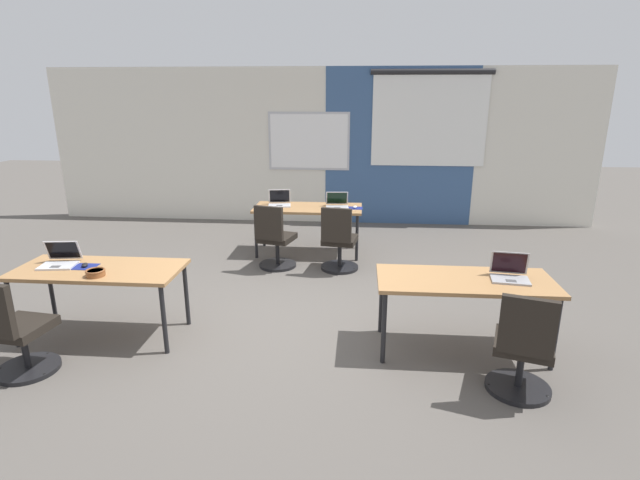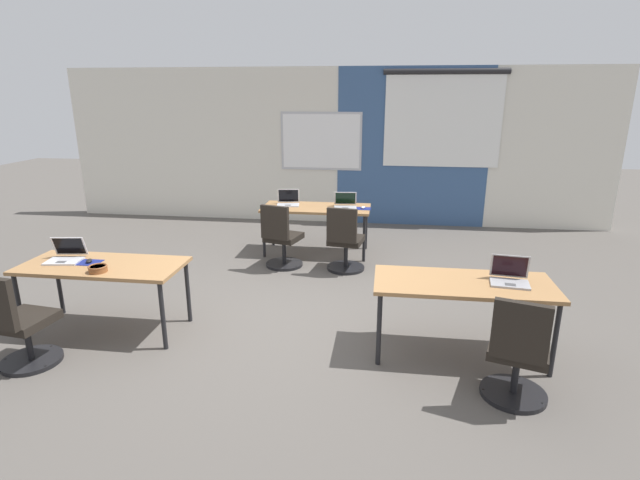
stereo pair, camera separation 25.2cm
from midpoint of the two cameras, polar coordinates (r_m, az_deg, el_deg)
ground_plane at (r=5.46m, az=-5.19°, el=-8.76°), size 24.00×24.00×0.00m
back_wall_assembly at (r=9.13m, az=-0.58°, el=10.92°), size 10.00×0.27×2.80m
desk_near_left at (r=5.28m, az=-25.67°, el=-3.58°), size 1.60×0.70×0.72m
desk_near_right at (r=4.65m, az=15.09°, el=-5.11°), size 1.60×0.70×0.72m
desk_far_center at (r=7.30m, az=-2.40°, el=3.42°), size 1.60×0.70×0.72m
laptop_far_right at (r=7.25m, az=1.03°, el=4.22°), size 0.35×0.35×0.22m
mousepad_far_right at (r=7.21m, az=3.12°, el=3.74°), size 0.22×0.19×0.00m
mouse_far_right at (r=7.20m, az=3.13°, el=3.89°), size 0.08×0.11×0.03m
chair_far_right at (r=6.63m, az=1.12°, el=-0.51°), size 0.52×0.57×0.92m
laptop_near_right_end at (r=4.73m, az=19.91°, el=-3.74°), size 0.36×0.31×0.24m
chair_near_right_end at (r=4.22m, az=21.02°, el=-12.26°), size 0.55×0.60×0.92m
laptop_far_left at (r=7.41m, az=-5.73°, el=4.43°), size 0.37×0.34×0.23m
chair_far_left at (r=6.76m, az=-6.35°, el=-0.25°), size 0.54×0.59×0.92m
laptop_near_left_end at (r=5.51m, az=-29.32°, el=-2.08°), size 0.37×0.36×0.23m
mousepad_near_left_end at (r=5.35m, az=-27.02°, el=-2.81°), size 0.22×0.19×0.00m
mouse_near_left_end at (r=5.34m, az=-27.04°, el=-2.62°), size 0.09×0.11×0.03m
chair_near_left_end at (r=5.00m, az=-33.35°, el=-9.37°), size 0.52×0.56×0.92m
snack_bowl at (r=5.03m, az=-26.10°, el=-3.44°), size 0.18×0.18×0.06m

